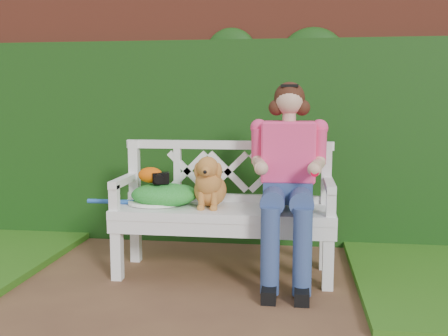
# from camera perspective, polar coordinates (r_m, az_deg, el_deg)

# --- Properties ---
(ground) EXTENTS (60.00, 60.00, 0.00)m
(ground) POSITION_cam_1_polar(r_m,az_deg,el_deg) (3.05, -6.23, -16.03)
(ground) COLOR brown
(brick_wall) EXTENTS (10.00, 0.30, 2.20)m
(brick_wall) POSITION_cam_1_polar(r_m,az_deg,el_deg) (4.66, -0.73, 6.03)
(brick_wall) COLOR brown
(brick_wall) RESTS_ON ground
(ivy_hedge) EXTENTS (10.00, 0.18, 1.70)m
(ivy_hedge) POSITION_cam_1_polar(r_m,az_deg,el_deg) (4.46, -1.15, 2.75)
(ivy_hedge) COLOR #16460E
(ivy_hedge) RESTS_ON ground
(garden_bench) EXTENTS (1.60, 0.67, 0.48)m
(garden_bench) POSITION_cam_1_polar(r_m,az_deg,el_deg) (3.67, 0.00, -7.92)
(garden_bench) COLOR white
(garden_bench) RESTS_ON ground
(seated_woman) EXTENTS (0.62, 0.78, 1.27)m
(seated_woman) POSITION_cam_1_polar(r_m,az_deg,el_deg) (3.54, 6.97, -2.00)
(seated_woman) COLOR #F93833
(seated_woman) RESTS_ON ground
(dog) EXTENTS (0.32, 0.38, 0.36)m
(dog) POSITION_cam_1_polar(r_m,az_deg,el_deg) (3.58, -1.56, -1.41)
(dog) COLOR olive
(dog) RESTS_ON garden_bench
(tennis_racket) EXTENTS (0.73, 0.38, 0.03)m
(tennis_racket) POSITION_cam_1_polar(r_m,az_deg,el_deg) (3.71, -8.10, -3.75)
(tennis_racket) COLOR white
(tennis_racket) RESTS_ON garden_bench
(green_bag) EXTENTS (0.51, 0.42, 0.16)m
(green_bag) POSITION_cam_1_polar(r_m,az_deg,el_deg) (3.68, -6.54, -2.83)
(green_bag) COLOR #189127
(green_bag) RESTS_ON garden_bench
(camera_item) EXTENTS (0.13, 0.11, 0.08)m
(camera_item) POSITION_cam_1_polar(r_m,az_deg,el_deg) (3.65, -6.90, -1.08)
(camera_item) COLOR black
(camera_item) RESTS_ON green_bag
(baseball_glove) EXTENTS (0.20, 0.17, 0.11)m
(baseball_glove) POSITION_cam_1_polar(r_m,az_deg,el_deg) (3.68, -8.01, -0.76)
(baseball_glove) COLOR #DF5707
(baseball_glove) RESTS_ON green_bag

